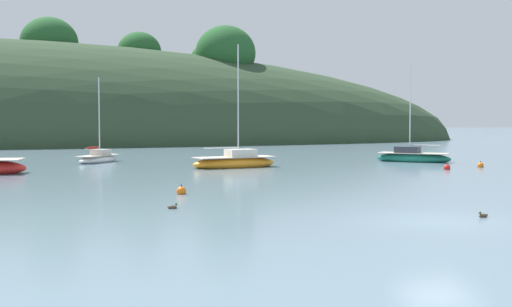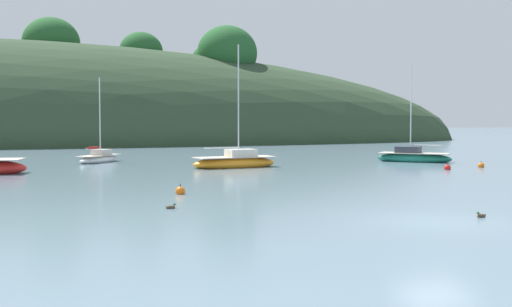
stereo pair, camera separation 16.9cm
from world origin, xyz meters
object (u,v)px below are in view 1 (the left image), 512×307
(sailboat_yellow_far, at_px, (413,157))
(sailboat_grey_yawl, at_px, (98,158))
(mooring_buoy_outer, at_px, (480,166))
(duck_trailing, at_px, (483,216))
(duck_straggler, at_px, (173,207))
(sailboat_teal_outer, at_px, (235,162))
(mooring_buoy_channel, at_px, (181,191))
(mooring_buoy_inner, at_px, (447,168))

(sailboat_yellow_far, bearing_deg, sailboat_grey_yawl, 164.68)
(mooring_buoy_outer, distance_m, duck_trailing, 23.93)
(mooring_buoy_outer, height_order, duck_straggler, mooring_buoy_outer)
(mooring_buoy_outer, xyz_separation_m, duck_trailing, (-14.16, -19.29, -0.07))
(sailboat_grey_yawl, height_order, duck_straggler, sailboat_grey_yawl)
(sailboat_teal_outer, bearing_deg, duck_trailing, -84.91)
(sailboat_grey_yawl, relative_size, mooring_buoy_channel, 12.43)
(mooring_buoy_channel, bearing_deg, sailboat_teal_outer, 66.12)
(duck_straggler, bearing_deg, mooring_buoy_channel, 75.52)
(sailboat_teal_outer, relative_size, duck_straggler, 20.52)
(mooring_buoy_outer, distance_m, mooring_buoy_inner, 3.60)
(duck_straggler, bearing_deg, duck_trailing, -27.95)
(mooring_buoy_channel, relative_size, duck_trailing, 1.27)
(mooring_buoy_outer, distance_m, duck_straggler, 27.77)
(sailboat_yellow_far, bearing_deg, mooring_buoy_channel, -142.92)
(sailboat_teal_outer, relative_size, mooring_buoy_channel, 16.09)
(sailboat_yellow_far, bearing_deg, sailboat_teal_outer, -173.98)
(sailboat_grey_yawl, bearing_deg, mooring_buoy_inner, -33.03)
(sailboat_yellow_far, xyz_separation_m, sailboat_grey_yawl, (-23.61, 6.47, -0.04))
(sailboat_yellow_far, relative_size, mooring_buoy_channel, 14.62)
(sailboat_teal_outer, height_order, mooring_buoy_inner, sailboat_teal_outer)
(sailboat_grey_yawl, xyz_separation_m, duck_straggler, (1.14, -27.08, -0.27))
(sailboat_grey_yawl, distance_m, duck_trailing, 34.04)
(mooring_buoy_inner, bearing_deg, duck_trailing, -120.56)
(duck_trailing, bearing_deg, sailboat_yellow_far, 63.75)
(sailboat_grey_yawl, bearing_deg, sailboat_yellow_far, -15.32)
(mooring_buoy_channel, height_order, duck_straggler, mooring_buoy_channel)
(sailboat_grey_yawl, bearing_deg, duck_trailing, -71.34)
(sailboat_yellow_far, xyz_separation_m, mooring_buoy_outer, (1.45, -6.49, -0.24))
(mooring_buoy_outer, bearing_deg, sailboat_grey_yawl, 152.65)
(sailboat_grey_yawl, distance_m, duck_straggler, 27.10)
(sailboat_grey_yawl, height_order, mooring_buoy_channel, sailboat_grey_yawl)
(sailboat_teal_outer, xyz_separation_m, mooring_buoy_channel, (-6.43, -14.53, -0.26))
(sailboat_teal_outer, xyz_separation_m, mooring_buoy_inner, (12.90, -6.03, -0.26))
(mooring_buoy_inner, height_order, duck_trailing, mooring_buoy_inner)
(sailboat_yellow_far, xyz_separation_m, mooring_buoy_channel, (-21.31, -16.10, -0.24))
(sailboat_grey_yawl, bearing_deg, mooring_buoy_outer, -27.35)
(mooring_buoy_inner, height_order, mooring_buoy_channel, same)
(mooring_buoy_inner, bearing_deg, sailboat_teal_outer, 154.93)
(sailboat_yellow_far, distance_m, sailboat_grey_yawl, 24.48)
(mooring_buoy_outer, bearing_deg, duck_straggler, -149.44)
(sailboat_grey_yawl, xyz_separation_m, mooring_buoy_outer, (25.05, -12.96, -0.20))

